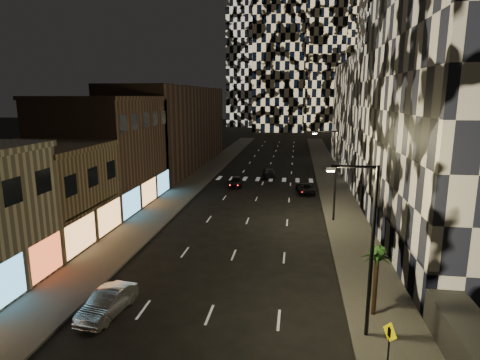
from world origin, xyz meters
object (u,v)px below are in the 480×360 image
(car_dark_oncoming, at_px, (269,173))
(streetlight_far, at_px, (333,169))
(car_dark_midlane, at_px, (236,182))
(ped_sign, at_px, (389,341))
(car_silver_parked, at_px, (108,303))
(palm_tree, at_px, (377,259))
(streetlight_near, at_px, (368,240))
(car_dark_rightlane, at_px, (306,189))

(car_dark_oncoming, bearing_deg, streetlight_far, 105.52)
(streetlight_far, distance_m, car_dark_midlane, 19.25)
(car_dark_midlane, xyz_separation_m, ped_sign, (12.41, -37.83, 1.32))
(car_silver_parked, bearing_deg, palm_tree, 14.74)
(car_dark_oncoming, bearing_deg, streetlight_near, 96.35)
(car_dark_oncoming, bearing_deg, car_silver_parked, 77.01)
(streetlight_far, xyz_separation_m, car_silver_parked, (-14.15, -19.79, -4.63))
(palm_tree, bearing_deg, ped_sign, -94.33)
(streetlight_near, distance_m, car_dark_rightlane, 32.16)
(ped_sign, bearing_deg, palm_tree, 63.05)
(ped_sign, bearing_deg, car_silver_parked, 143.61)
(car_dark_midlane, bearing_deg, palm_tree, -72.52)
(car_dark_midlane, height_order, palm_tree, palm_tree)
(car_silver_parked, xyz_separation_m, car_dark_oncoming, (6.41, 41.41, -0.04))
(car_dark_oncoming, bearing_deg, car_dark_rightlane, 114.52)
(car_dark_oncoming, xyz_separation_m, palm_tree, (8.73, -39.47, 2.80))
(car_dark_oncoming, xyz_separation_m, car_dark_rightlane, (5.42, -9.90, -0.07))
(streetlight_far, bearing_deg, car_silver_parked, -125.58)
(car_dark_midlane, xyz_separation_m, car_dark_rightlane, (9.53, -2.72, -0.10))
(car_silver_parked, bearing_deg, car_dark_midlane, 93.57)
(streetlight_near, relative_size, car_dark_rightlane, 2.02)
(car_silver_parked, bearing_deg, streetlight_far, 61.83)
(streetlight_near, bearing_deg, car_silver_parked, 179.13)
(palm_tree, bearing_deg, car_dark_midlane, 111.68)
(car_dark_oncoming, relative_size, palm_tree, 1.17)
(streetlight_near, xyz_separation_m, car_silver_parked, (-14.15, 0.21, -4.63))
(car_dark_midlane, bearing_deg, car_silver_parked, -98.05)
(streetlight_far, xyz_separation_m, ped_sign, (0.56, -23.39, -3.32))
(streetlight_near, bearing_deg, car_dark_oncoming, 100.55)
(car_dark_midlane, height_order, car_dark_oncoming, car_dark_midlane)
(car_silver_parked, distance_m, car_dark_midlane, 34.31)
(streetlight_near, relative_size, ped_sign, 3.26)
(car_dark_rightlane, bearing_deg, streetlight_near, -92.56)
(palm_tree, bearing_deg, streetlight_far, 93.14)
(streetlight_near, relative_size, car_dark_midlane, 2.14)
(streetlight_far, distance_m, car_silver_parked, 24.76)
(car_dark_rightlane, relative_size, ped_sign, 1.61)
(car_dark_rightlane, height_order, ped_sign, ped_sign)
(streetlight_near, height_order, car_dark_rightlane, streetlight_near)
(streetlight_far, bearing_deg, car_dark_midlane, 129.38)
(car_dark_midlane, distance_m, ped_sign, 39.84)
(streetlight_near, xyz_separation_m, streetlight_far, (0.00, 20.00, 0.00))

